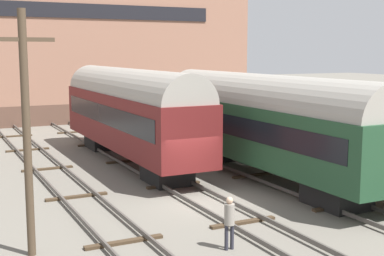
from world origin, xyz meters
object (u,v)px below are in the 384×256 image
train_car_green (263,120)px  person_worker (229,218)px  utility_pole (27,130)px  bench (320,147)px  train_car_maroon (129,109)px

train_car_green → person_worker: train_car_green is taller
person_worker → utility_pole: (-5.55, 2.26, 2.80)m
bench → person_worker: bearing=-144.4°
train_car_maroon → person_worker: train_car_maroon is taller
train_car_green → utility_pole: 12.82m
train_car_green → bench: bearing=-24.5°
bench → utility_pole: bearing=-164.4°
person_worker → utility_pole: utility_pole is taller
utility_pole → person_worker: bearing=-22.2°
utility_pole → train_car_green: bearing=23.5°
bench → train_car_maroon: bearing=133.0°
train_car_green → bench: train_car_green is taller
train_car_green → person_worker: size_ratio=9.52×
train_car_green → bench: 3.06m
utility_pole → bench: bearing=15.6°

